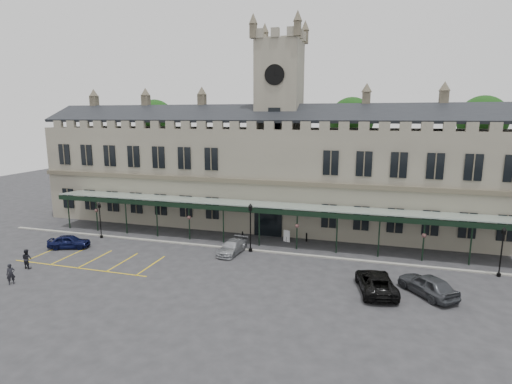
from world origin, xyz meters
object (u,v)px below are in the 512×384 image
(clock_tower, at_px, (279,119))
(lamp_post_right, at_px, (502,247))
(sign_board, at_px, (287,236))
(lamp_post_left, at_px, (100,217))
(car_taxi, at_px, (232,247))
(car_van, at_px, (376,282))
(traffic_cone, at_px, (397,295))
(person_b, at_px, (27,259))
(car_right_a, at_px, (428,285))
(car_left_a, at_px, (69,242))
(station_building, at_px, (278,174))
(lamp_post_mid, at_px, (250,223))
(person_a, at_px, (11,274))

(clock_tower, height_order, lamp_post_right, clock_tower)
(sign_board, bearing_deg, lamp_post_left, -150.20)
(car_taxi, height_order, car_van, car_van)
(traffic_cone, xyz_separation_m, person_b, (-31.57, -2.74, 0.54))
(lamp_post_right, relative_size, traffic_cone, 6.09)
(car_van, xyz_separation_m, car_right_a, (3.78, 0.43, 0.06))
(clock_tower, relative_size, car_left_a, 6.06)
(car_taxi, bearing_deg, sign_board, 56.01)
(station_building, height_order, traffic_cone, station_building)
(lamp_post_mid, xyz_separation_m, car_right_a, (15.87, -5.79, -2.13))
(clock_tower, relative_size, lamp_post_left, 6.05)
(car_left_a, bearing_deg, station_building, -70.82)
(station_building, relative_size, person_a, 34.64)
(lamp_post_left, xyz_separation_m, traffic_cone, (31.07, -6.89, -2.07))
(sign_board, relative_size, car_taxi, 0.29)
(clock_tower, bearing_deg, car_left_a, -141.26)
(lamp_post_mid, distance_m, lamp_post_right, 22.22)
(person_a, bearing_deg, clock_tower, 3.89)
(station_building, bearing_deg, lamp_post_left, -148.39)
(traffic_cone, bearing_deg, car_taxi, 158.01)
(clock_tower, distance_m, lamp_post_right, 26.62)
(station_building, xyz_separation_m, lamp_post_right, (21.86, -10.89, -3.86))
(lamp_post_mid, relative_size, person_b, 2.81)
(station_building, relative_size, clock_tower, 2.42)
(car_right_a, bearing_deg, lamp_post_left, -47.73)
(lamp_post_right, xyz_separation_m, person_b, (-40.16, -9.70, -1.72))
(lamp_post_left, height_order, lamp_post_mid, lamp_post_mid)
(clock_tower, distance_m, person_b, 30.19)
(lamp_post_left, height_order, person_b, lamp_post_left)
(sign_board, distance_m, car_left_a, 22.77)
(car_left_a, bearing_deg, sign_board, -87.93)
(car_right_a, xyz_separation_m, person_a, (-32.22, -7.27, 0.03))
(car_left_a, relative_size, car_right_a, 0.84)
(station_building, distance_m, clock_tower, 6.64)
(clock_tower, xyz_separation_m, lamp_post_right, (21.86, -10.97, -10.50))
(station_building, bearing_deg, car_taxi, -99.52)
(clock_tower, xyz_separation_m, car_taxi, (-1.96, -11.78, -12.46))
(lamp_post_right, distance_m, person_a, 40.68)
(station_building, bearing_deg, car_van, -55.22)
(sign_board, bearing_deg, station_building, 128.47)
(traffic_cone, bearing_deg, car_van, 148.47)
(lamp_post_mid, bearing_deg, sign_board, 55.24)
(traffic_cone, distance_m, sign_board, 15.60)
(traffic_cone, xyz_separation_m, person_a, (-29.97, -5.90, 0.51))
(clock_tower, relative_size, lamp_post_mid, 4.96)
(traffic_cone, height_order, car_van, car_van)
(car_left_a, bearing_deg, car_taxi, -98.53)
(sign_board, distance_m, car_van, 13.86)
(traffic_cone, height_order, car_left_a, car_left_a)
(lamp_post_right, bearing_deg, clock_tower, 153.34)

